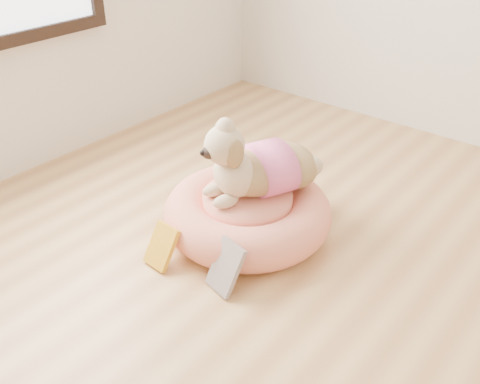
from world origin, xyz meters
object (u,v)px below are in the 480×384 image
Objects in this scene: book_yellow at (162,246)px; book_white at (226,267)px; dog at (257,152)px; pet_bed at (247,213)px.

book_yellow is 0.89× the size of book_white.
dog is 0.49m from book_white.
pet_bed is at bearing -88.37° from dog.
book_white is (0.15, -0.38, -0.28)m from dog.
book_white is at bearing -44.85° from dog.
dog reaches higher than book_white.
dog reaches higher than pet_bed.
book_white is (0.29, 0.05, 0.01)m from book_yellow.
book_yellow is at bearing -84.52° from dog.
pet_bed is 0.38m from book_white.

